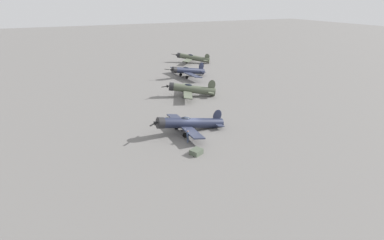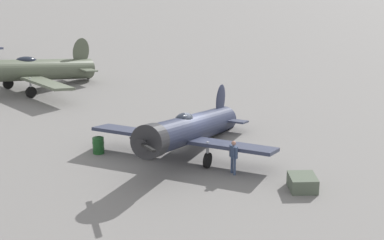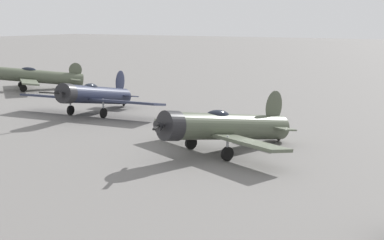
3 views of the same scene
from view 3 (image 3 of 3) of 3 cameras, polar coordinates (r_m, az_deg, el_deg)
airplane_mid_apron at (r=31.15m, az=3.45°, el=-0.76°), size 10.76×10.41×3.44m
airplane_far_line at (r=44.20m, az=-10.69°, el=2.65°), size 11.11×13.12×3.42m
airplane_outer_stand at (r=61.77m, az=-16.91°, el=4.59°), size 10.17×9.61×2.97m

